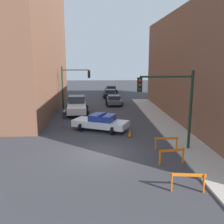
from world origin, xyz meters
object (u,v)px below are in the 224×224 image
Objects in this scene: parked_car_far at (111,89)px; pedestrian_crossing at (65,119)px; barrier_back at (166,141)px; barrier_front at (188,179)px; parked_car_near at (114,100)px; barrier_mid at (172,154)px; traffic_light_near at (174,98)px; parked_car_mid at (110,93)px; police_car at (101,122)px; white_truck at (77,106)px; traffic_cone at (130,133)px; traffic_light_far at (72,82)px.

pedestrian_crossing reaches higher than parked_car_far.
barrier_front is at bearing -94.95° from barrier_back.
parked_car_near is 19.96m from barrier_mid.
parked_car_near is (-2.74, 17.59, -2.86)m from traffic_light_near.
parked_car_far is at bearing 88.90° from parked_car_mid.
traffic_light_near reaches higher than parked_car_mid.
police_car is 7.62m from white_truck.
pedestrian_crossing reaches higher than barrier_mid.
traffic_cone is (-1.57, 8.52, -0.30)m from barrier_front.
parked_car_far is 35.79m from barrier_front.
barrier_back is at bearing -64.61° from white_truck.
pedestrian_crossing is at bearing 130.93° from barrier_mid.
traffic_light_near is 7.93× the size of traffic_cone.
traffic_light_near is 2.94m from barrier_back.
white_truck is at bearing 118.26° from traffic_cone.
white_truck reaches higher than pedestrian_crossing.
police_car is at bearing -92.18° from parked_car_mid.
white_truck is 7.02m from parked_car_near.
traffic_light_near is at bearing 74.08° from barrier_mid.
police_car is 3.15× the size of barrier_back.
barrier_back is at bearing -81.83° from parked_car_near.
police_car is at bearing -127.90° from pedestrian_crossing.
traffic_light_near reaches higher than white_truck.
traffic_light_near is at bearing 81.37° from barrier_front.
parked_car_mid is 18.97m from pedestrian_crossing.
white_truck is 15.98m from barrier_mid.
parked_car_far is at bearing 19.80° from police_car.
traffic_light_near is 1.21× the size of parked_car_near.
barrier_mid is (1.82, -32.62, -0.06)m from parked_car_far.
parked_car_far reaches higher than traffic_cone.
police_car is at bearing -70.32° from traffic_light_far.
pedestrian_crossing is 1.04× the size of barrier_back.
white_truck is at bearing -72.27° from traffic_light_far.
white_truck is (-2.64, 7.15, 0.18)m from police_car.
white_truck is at bearing -106.34° from parked_car_far.
barrier_mid is 5.66m from traffic_cone.
traffic_light_near reaches higher than traffic_cone.
barrier_back reaches higher than traffic_cone.
traffic_light_far is at bearing -110.78° from parked_car_far.
traffic_light_near reaches higher than barrier_back.
white_truck is 3.33× the size of pedestrian_crossing.
parked_car_near is 2.70× the size of barrier_back.
barrier_mid is at bearing -72.06° from traffic_cone.
barrier_front is at bearing -170.00° from pedestrian_crossing.
parked_car_far reaches higher than barrier_mid.
parked_car_mid is 2.64× the size of pedestrian_crossing.
parked_car_near is 6.58× the size of traffic_cone.
parked_car_far is 2.73× the size of barrier_mid.
traffic_light_near is 1.20× the size of parked_car_far.
barrier_mid reaches higher than traffic_cone.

